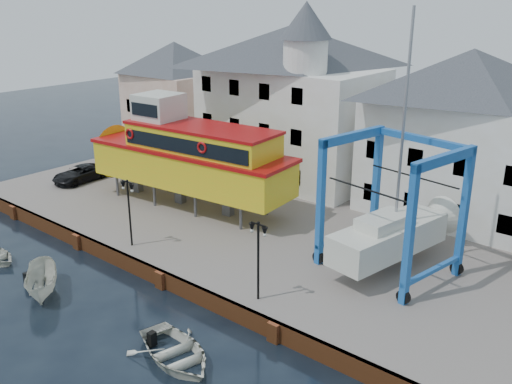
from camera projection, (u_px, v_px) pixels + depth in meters
The scene contains 13 objects.
ground at pixel (162, 288), 31.73m from camera, with size 140.00×140.00×0.00m, color black.
hardstanding at pixel (282, 222), 39.52m from camera, with size 44.00×22.00×1.00m, color slate.
quay_wall at pixel (163, 279), 31.64m from camera, with size 44.00×0.47×1.00m.
building_pink at pixel (176, 98), 53.62m from camera, with size 8.00×7.00×10.30m.
building_white_main at pixel (291, 101), 45.55m from camera, with size 14.00×8.30×14.00m.
building_white_right at pixel (464, 135), 37.84m from camera, with size 12.00×8.00×11.20m.
lamp_post_left at pixel (128, 196), 33.64m from camera, with size 1.12×0.32×4.20m.
lamp_post_right at pixel (258, 241), 27.58m from camera, with size 1.12×0.32×4.20m.
tour_boat at pixel (179, 154), 40.51m from camera, with size 18.23×5.92×7.80m.
travel_lift at pixel (398, 226), 31.50m from camera, with size 7.29×9.51×13.96m.
van at pixel (80, 174), 46.21m from camera, with size 2.13×4.61×1.28m, color black.
motorboat_a at pixel (44, 294), 31.11m from camera, with size 1.61×4.29×1.66m, color silver.
motorboat_b at pixel (176, 360), 25.53m from camera, with size 3.40×4.77×0.99m, color silver.
Camera 1 is at (22.12, -18.22, 15.56)m, focal length 40.00 mm.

